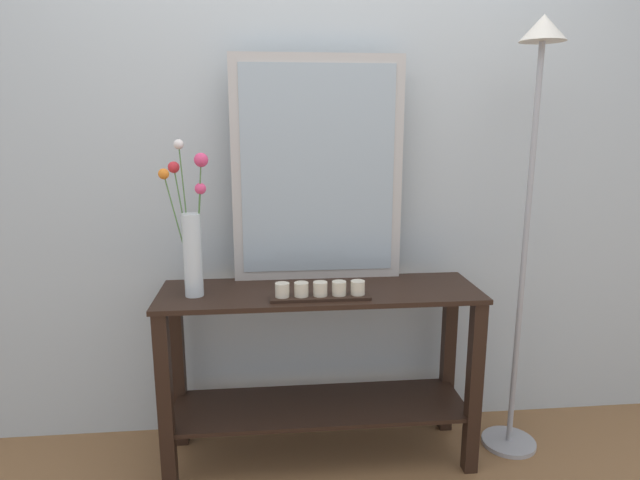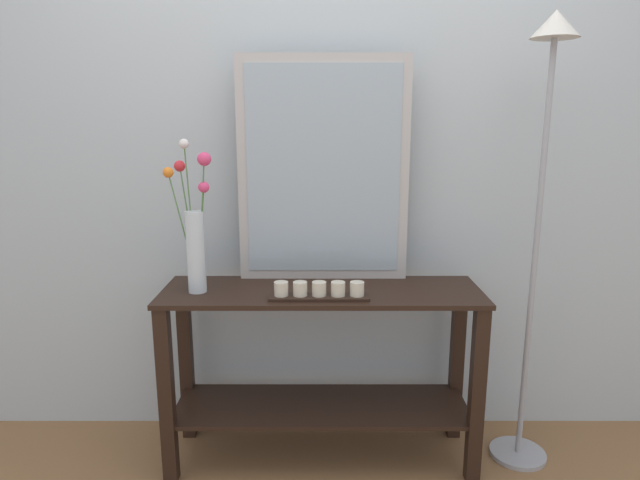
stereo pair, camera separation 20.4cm
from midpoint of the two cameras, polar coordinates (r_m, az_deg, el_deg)
name	(u,v)px [view 2 (the right image)]	position (r m, az deg, el deg)	size (l,w,h in m)	color
ground_plane	(320,457)	(2.58, 2.44, -21.98)	(7.00, 6.00, 0.02)	brown
wall_back	(320,143)	(2.45, 2.40, 10.18)	(6.40, 0.08, 2.70)	#B2BCC1
console_table	(320,355)	(2.34, 2.56, -12.04)	(1.31, 0.40, 0.77)	black
mirror_leaning	(322,170)	(2.30, 2.73, 7.34)	(0.73, 0.03, 0.95)	#B7B2AD
tall_vase_left	(193,235)	(2.18, -10.66, 0.53)	(0.19, 0.14, 0.61)	silver
candle_tray	(317,291)	(2.11, 2.50, -5.49)	(0.39, 0.09, 0.07)	black
floor_lamp	(540,173)	(2.35, 24.58, 6.45)	(0.24, 0.24, 1.85)	#9E9EA3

